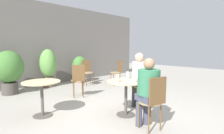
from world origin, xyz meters
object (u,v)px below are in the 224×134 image
at_px(bistro_chair_4, 118,70).
at_px(potted_plant_1, 48,66).
at_px(potted_plant_2, 80,67).
at_px(cafe_table_near, 126,88).
at_px(potted_plant_0, 9,69).
at_px(bistro_chair_1, 141,82).
at_px(beer_glass_0, 128,75).
at_px(beer_glass_2, 135,78).
at_px(cafe_table_far, 42,89).
at_px(bistro_chair_0, 154,98).
at_px(seated_person_0, 148,87).
at_px(seated_person_1, 139,74).
at_px(beer_glass_1, 118,78).
at_px(bistro_chair_3, 78,78).
at_px(bistro_chair_2, 87,70).

height_order(bistro_chair_4, potted_plant_1, potted_plant_1).
relative_size(potted_plant_1, potted_plant_2, 1.27).
distance_m(cafe_table_near, potted_plant_0, 3.68).
relative_size(bistro_chair_1, beer_glass_0, 5.60).
distance_m(beer_glass_2, potted_plant_2, 3.93).
bearing_deg(cafe_table_far, bistro_chair_0, -62.25).
bearing_deg(bistro_chair_4, beer_glass_0, -19.68).
relative_size(bistro_chair_0, seated_person_0, 0.76).
distance_m(seated_person_1, potted_plant_1, 3.50).
height_order(beer_glass_1, beer_glass_2, beer_glass_2).
bearing_deg(bistro_chair_3, bistro_chair_4, -139.39).
xyz_separation_m(cafe_table_far, potted_plant_1, (1.27, 2.47, 0.20)).
bearing_deg(cafe_table_near, bistro_chair_2, 67.62).
bearing_deg(seated_person_1, bistro_chair_4, 131.13).
distance_m(cafe_table_near, seated_person_1, 0.69).
distance_m(cafe_table_near, bistro_chair_0, 0.81).
bearing_deg(beer_glass_2, beer_glass_0, 64.00).
bearing_deg(beer_glass_1, bistro_chair_0, -91.52).
bearing_deg(bistro_chair_0, potted_plant_0, -61.15).
bearing_deg(bistro_chair_4, beer_glass_2, -17.92).
xyz_separation_m(beer_glass_2, potted_plant_1, (0.03, 3.82, -0.04)).
bearing_deg(cafe_table_far, seated_person_0, -59.44).
xyz_separation_m(bistro_chair_1, beer_glass_1, (-0.98, -0.15, 0.22)).
distance_m(bistro_chair_0, bistro_chair_1, 1.40).
distance_m(bistro_chair_0, potted_plant_2, 4.54).
relative_size(bistro_chair_1, bistro_chair_3, 1.00).
xyz_separation_m(cafe_table_near, bistro_chair_4, (2.00, 2.13, 0.00)).
relative_size(bistro_chair_1, potted_plant_2, 0.88).
distance_m(bistro_chair_1, bistro_chair_4, 2.28).
relative_size(bistro_chair_1, seated_person_0, 0.76).
distance_m(cafe_table_near, potted_plant_1, 3.62).
distance_m(bistro_chair_1, seated_person_1, 0.24).
relative_size(bistro_chair_4, beer_glass_0, 5.60).
relative_size(cafe_table_near, bistro_chair_4, 0.84).
bearing_deg(bistro_chair_4, bistro_chair_1, -9.83).
height_order(cafe_table_far, bistro_chair_3, bistro_chair_3).
height_order(bistro_chair_3, potted_plant_2, potted_plant_2).
height_order(cafe_table_near, seated_person_1, seated_person_1).
xyz_separation_m(beer_glass_1, potted_plant_2, (1.48, 3.46, -0.18)).
bearing_deg(bistro_chair_1, cafe_table_far, -129.43).
xyz_separation_m(bistro_chair_4, potted_plant_1, (-1.95, 1.49, 0.19)).
xyz_separation_m(cafe_table_far, potted_plant_0, (0.02, 2.32, 0.21)).
bearing_deg(cafe_table_far, beer_glass_0, -36.51).
bearing_deg(bistro_chair_2, beer_glass_0, -96.73).
distance_m(bistro_chair_0, bistro_chair_4, 3.65).
xyz_separation_m(bistro_chair_1, beer_glass_0, (-0.61, -0.09, 0.23)).
relative_size(seated_person_0, beer_glass_1, 8.15).
relative_size(bistro_chair_2, potted_plant_0, 0.71).
bearing_deg(bistro_chair_0, beer_glass_1, -75.83).
relative_size(cafe_table_far, potted_plant_2, 0.70).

